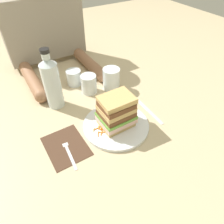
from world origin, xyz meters
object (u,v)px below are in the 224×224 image
fork (68,150)px  juice_glass (111,80)px  knife (149,110)px  main_plate (116,125)px  empty_tumbler_0 (74,77)px  sandwich (116,112)px  napkin_dark (66,146)px  empty_tumbler_1 (89,84)px  diner_across (43,21)px  water_bottle (52,83)px

fork → juice_glass: (0.33, 0.25, 0.04)m
knife → juice_glass: (-0.05, 0.23, 0.05)m
main_plate → fork: bearing=-176.4°
empty_tumbler_0 → main_plate: bearing=-87.1°
sandwich → juice_glass: size_ratio=1.26×
napkin_dark → empty_tumbler_0: size_ratio=2.31×
empty_tumbler_1 → diner_across: bearing=98.6°
empty_tumbler_0 → diner_across: size_ratio=0.14×
sandwich → water_bottle: size_ratio=0.50×
napkin_dark → empty_tumbler_1: 0.34m
sandwich → diner_across: (-0.04, 0.63, 0.16)m
juice_glass → diner_across: diner_across is taller
juice_glass → diner_across: (-0.16, 0.40, 0.18)m
juice_glass → water_bottle: 0.28m
water_bottle → diner_across: diner_across is taller
main_plate → empty_tumbler_0: size_ratio=3.45×
fork → diner_across: size_ratio=0.32×
fork → empty_tumbler_0: (0.19, 0.37, 0.03)m
diner_across → empty_tumbler_1: bearing=-81.4°
main_plate → knife: bearing=2.1°
knife → empty_tumbler_0: size_ratio=2.68×
sandwich → empty_tumbler_0: sandwich is taller
sandwich → diner_across: bearing=93.8°
juice_glass → empty_tumbler_0: (-0.14, 0.13, -0.01)m
napkin_dark → water_bottle: bearing=77.4°
water_bottle → diner_across: bearing=73.8°
sandwich → juice_glass: (0.12, 0.23, -0.03)m
sandwich → fork: 0.22m
juice_glass → empty_tumbler_0: bearing=137.9°
napkin_dark → juice_glass: (0.33, 0.22, 0.05)m
main_plate → knife: 0.17m
juice_glass → knife: bearing=-77.8°
sandwich → empty_tumbler_1: 0.26m
napkin_dark → water_bottle: size_ratio=0.66×
water_bottle → diner_across: (0.11, 0.38, 0.12)m
napkin_dark → diner_across: 0.68m
sandwich → knife: size_ratio=0.66×
water_bottle → empty_tumbler_1: 0.18m
napkin_dark → juice_glass: juice_glass is taller
empty_tumbler_1 → knife: bearing=-58.8°
main_plate → water_bottle: (-0.15, 0.25, 0.11)m
sandwich → napkin_dark: sandwich is taller
empty_tumbler_0 → empty_tumbler_1: 0.10m
main_plate → empty_tumbler_0: bearing=92.9°
empty_tumbler_1 → diner_across: (-0.06, 0.37, 0.19)m
sandwich → fork: bearing=-176.2°
napkin_dark → knife: same height
fork → diner_across: (0.17, 0.65, 0.23)m
empty_tumbler_1 → sandwich: bearing=-92.9°
fork → juice_glass: juice_glass is taller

